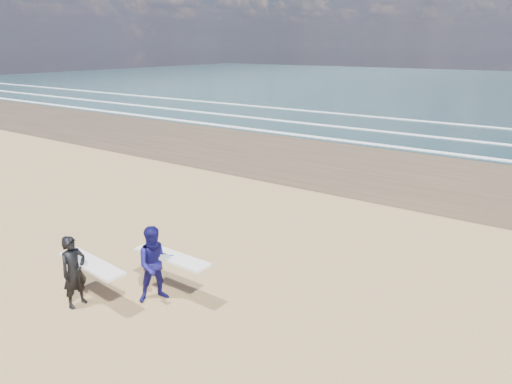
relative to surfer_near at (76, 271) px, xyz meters
The scene contains 2 objects.
surfer_near is the anchor object (origin of this frame).
surfer_far 1.91m from the surfer_near, 42.34° to the left, with size 2.20×1.22×1.96m.
Camera 1 is at (9.60, -5.01, 6.13)m, focal length 32.00 mm.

